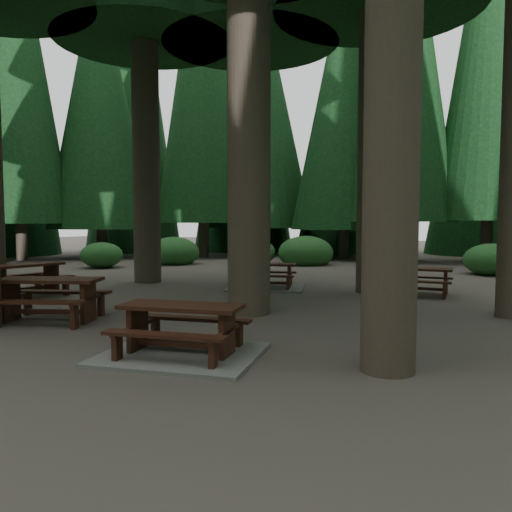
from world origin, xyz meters
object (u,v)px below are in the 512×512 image
at_px(picnic_table_a, 181,339).
at_px(picnic_table_b, 23,275).
at_px(picnic_table_e, 49,293).
at_px(picnic_table_d, 419,277).
at_px(picnic_table_c, 266,280).

distance_m(picnic_table_a, picnic_table_b, 7.05).
distance_m(picnic_table_a, picnic_table_e, 3.63).
height_order(picnic_table_b, picnic_table_d, picnic_table_b).
bearing_deg(picnic_table_a, picnic_table_e, 154.63).
xyz_separation_m(picnic_table_c, picnic_table_d, (3.91, 0.57, 0.22)).
bearing_deg(picnic_table_d, picnic_table_b, -154.68).
bearing_deg(picnic_table_e, picnic_table_d, 26.48).
height_order(picnic_table_b, picnic_table_e, picnic_table_b).
xyz_separation_m(picnic_table_a, picnic_table_d, (2.16, 7.28, 0.21)).
xyz_separation_m(picnic_table_a, picnic_table_e, (-3.49, 0.95, 0.29)).
bearing_deg(picnic_table_e, picnic_table_a, -36.96).
relative_size(picnic_table_a, picnic_table_d, 1.49).
distance_m(picnic_table_d, picnic_table_e, 8.49).
distance_m(picnic_table_b, picnic_table_e, 3.51).
bearing_deg(picnic_table_c, picnic_table_d, -8.86).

